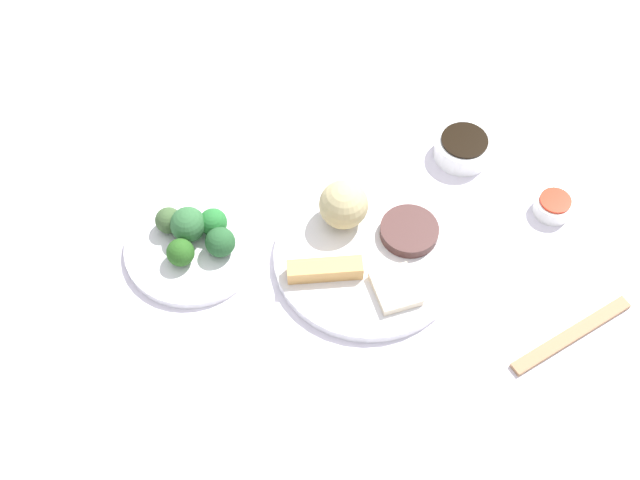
% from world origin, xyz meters
% --- Properties ---
extents(tabletop, '(2.20, 2.20, 0.02)m').
position_xyz_m(tabletop, '(0.00, 0.00, 0.01)').
color(tabletop, white).
rests_on(tabletop, ground).
extents(main_plate, '(0.29, 0.29, 0.02)m').
position_xyz_m(main_plate, '(-0.04, -0.02, 0.03)').
color(main_plate, white).
rests_on(main_plate, tabletop).
extents(rice_scoop, '(0.08, 0.08, 0.08)m').
position_xyz_m(rice_scoop, '(-0.08, 0.04, 0.07)').
color(rice_scoop, tan).
rests_on(rice_scoop, main_plate).
extents(spring_roll, '(0.12, 0.04, 0.03)m').
position_xyz_m(spring_roll, '(-0.10, -0.06, 0.05)').
color(spring_roll, tan).
rests_on(spring_roll, main_plate).
extents(crab_rangoon_wonton, '(0.08, 0.09, 0.01)m').
position_xyz_m(crab_rangoon_wonton, '(-0.00, -0.08, 0.04)').
color(crab_rangoon_wonton, beige).
rests_on(crab_rangoon_wonton, main_plate).
extents(stir_fry_heap, '(0.09, 0.09, 0.02)m').
position_xyz_m(stir_fry_heap, '(0.02, 0.02, 0.04)').
color(stir_fry_heap, '#482A27').
rests_on(stir_fry_heap, main_plate).
extents(broccoli_plate, '(0.21, 0.21, 0.01)m').
position_xyz_m(broccoli_plate, '(-0.31, -0.01, 0.03)').
color(broccoli_plate, white).
rests_on(broccoli_plate, tabletop).
extents(broccoli_floret_0, '(0.04, 0.04, 0.04)m').
position_xyz_m(broccoli_floret_0, '(-0.32, -0.04, 0.06)').
color(broccoli_floret_0, '#27591C').
rests_on(broccoli_floret_0, broccoli_plate).
extents(broccoli_floret_1, '(0.05, 0.05, 0.05)m').
position_xyz_m(broccoli_floret_1, '(-0.31, 0.01, 0.06)').
color(broccoli_floret_1, '#306636').
rests_on(broccoli_floret_1, broccoli_plate).
extents(broccoli_floret_2, '(0.04, 0.04, 0.04)m').
position_xyz_m(broccoli_floret_2, '(-0.35, 0.02, 0.05)').
color(broccoli_floret_2, '#3C5830').
rests_on(broccoli_floret_2, broccoli_plate).
extents(broccoli_floret_3, '(0.05, 0.05, 0.05)m').
position_xyz_m(broccoli_floret_3, '(-0.26, -0.02, 0.06)').
color(broccoli_floret_3, '#24562B').
rests_on(broccoli_floret_3, broccoli_plate).
extents(broccoli_floret_5, '(0.04, 0.04, 0.04)m').
position_xyz_m(broccoli_floret_5, '(-0.28, 0.02, 0.06)').
color(broccoli_floret_5, '#24712F').
rests_on(broccoli_floret_5, broccoli_plate).
extents(soy_sauce_bowl, '(0.09, 0.09, 0.04)m').
position_xyz_m(soy_sauce_bowl, '(0.12, 0.19, 0.04)').
color(soy_sauce_bowl, white).
rests_on(soy_sauce_bowl, tabletop).
extents(soy_sauce_bowl_liquid, '(0.08, 0.08, 0.00)m').
position_xyz_m(soy_sauce_bowl_liquid, '(0.12, 0.19, 0.06)').
color(soy_sauce_bowl_liquid, black).
rests_on(soy_sauce_bowl_liquid, soy_sauce_bowl).
extents(sauce_ramekin_sweet_and_sour, '(0.06, 0.06, 0.03)m').
position_xyz_m(sauce_ramekin_sweet_and_sour, '(0.26, 0.08, 0.03)').
color(sauce_ramekin_sweet_and_sour, white).
rests_on(sauce_ramekin_sweet_and_sour, tabletop).
extents(sauce_ramekin_sweet_and_sour_liquid, '(0.05, 0.05, 0.00)m').
position_xyz_m(sauce_ramekin_sweet_and_sour_liquid, '(0.26, 0.08, 0.05)').
color(sauce_ramekin_sweet_and_sour_liquid, red).
rests_on(sauce_ramekin_sweet_and_sour_liquid, sauce_ramekin_sweet_and_sour).
extents(chopsticks_pair, '(0.19, 0.13, 0.01)m').
position_xyz_m(chopsticks_pair, '(0.25, -0.15, 0.02)').
color(chopsticks_pair, '#9E724B').
rests_on(chopsticks_pair, tabletop).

